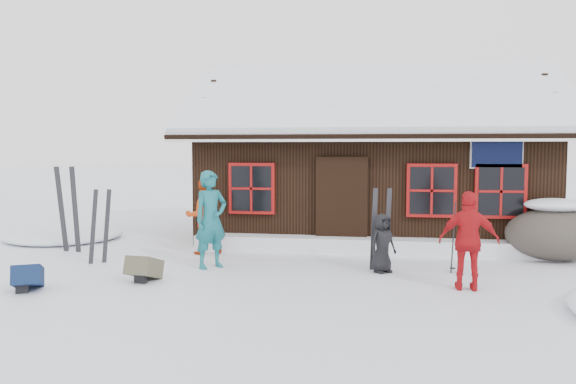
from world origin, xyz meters
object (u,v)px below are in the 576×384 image
(skier_teal, at_px, (211,219))
(backpack_olive, at_px, (144,272))
(skier_orange_left, at_px, (204,216))
(boulder, at_px, (554,232))
(ski_poles, at_px, (457,238))
(ski_pair_left, at_px, (100,227))
(skier_crouched, at_px, (382,243))
(backpack_blue, at_px, (28,281))
(skier_orange_right, at_px, (469,241))

(skier_teal, relative_size, backpack_olive, 3.17)
(skier_orange_left, height_order, boulder, skier_orange_left)
(ski_poles, bearing_deg, ski_pair_left, -178.29)
(skier_crouched, bearing_deg, backpack_olive, 160.73)
(skier_orange_left, bearing_deg, backpack_olive, 59.43)
(skier_crouched, bearing_deg, ski_pair_left, 142.70)
(boulder, relative_size, backpack_blue, 3.38)
(skier_orange_right, bearing_deg, backpack_blue, 13.16)
(ski_poles, bearing_deg, boulder, 35.43)
(skier_teal, bearing_deg, ski_pair_left, 130.41)
(boulder, bearing_deg, backpack_blue, -156.64)
(ski_pair_left, distance_m, backpack_olive, 2.02)
(backpack_blue, bearing_deg, skier_orange_left, 36.05)
(skier_crouched, height_order, backpack_olive, skier_crouched)
(skier_orange_left, distance_m, backpack_olive, 2.63)
(backpack_blue, bearing_deg, ski_poles, -7.08)
(ski_pair_left, bearing_deg, boulder, -14.31)
(ski_poles, xyz_separation_m, backpack_olive, (-5.31, -1.49, -0.47))
(boulder, height_order, ski_pair_left, ski_pair_left)
(skier_teal, xyz_separation_m, skier_crouched, (3.17, 0.11, -0.38))
(skier_orange_right, height_order, boulder, skier_orange_right)
(ski_pair_left, relative_size, backpack_blue, 2.68)
(ski_pair_left, height_order, backpack_blue, ski_pair_left)
(skier_crouched, distance_m, boulder, 3.79)
(boulder, height_order, backpack_olive, boulder)
(boulder, relative_size, ski_pair_left, 1.26)
(skier_orange_right, xyz_separation_m, boulder, (2.08, 2.73, -0.22))
(skier_orange_right, relative_size, ski_poles, 1.18)
(backpack_olive, bearing_deg, skier_orange_right, 8.70)
(skier_orange_left, height_order, ski_pair_left, skier_orange_left)
(skier_orange_left, bearing_deg, ski_poles, 143.39)
(skier_teal, height_order, boulder, skier_teal)
(skier_orange_left, height_order, skier_orange_right, skier_orange_left)
(skier_teal, height_order, ski_poles, skier_teal)
(ski_pair_left, xyz_separation_m, backpack_blue, (-0.09, -2.18, -0.55))
(skier_crouched, xyz_separation_m, backpack_olive, (-3.98, -1.32, -0.38))
(boulder, xyz_separation_m, backpack_blue, (-8.95, -3.86, -0.41))
(skier_teal, xyz_separation_m, skier_orange_right, (4.51, -0.97, -0.13))
(ski_pair_left, bearing_deg, backpack_olive, -66.56)
(skier_orange_left, distance_m, ski_poles, 5.17)
(skier_teal, bearing_deg, backpack_olive, -171.33)
(skier_orange_right, height_order, backpack_blue, skier_orange_right)
(skier_orange_right, height_order, ski_pair_left, skier_orange_right)
(skier_teal, height_order, skier_crouched, skier_teal)
(skier_crouched, bearing_deg, skier_orange_right, -76.68)
(ski_pair_left, xyz_separation_m, ski_poles, (6.77, 0.20, -0.08))
(skier_orange_left, height_order, ski_poles, skier_orange_left)
(skier_teal, relative_size, backpack_blue, 3.26)
(boulder, distance_m, backpack_blue, 9.75)
(skier_teal, distance_m, skier_orange_right, 4.61)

